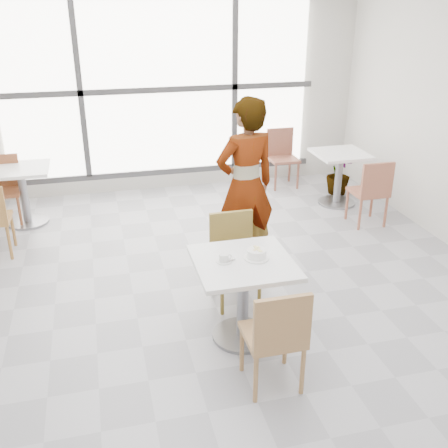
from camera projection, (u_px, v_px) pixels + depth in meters
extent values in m
plane|color=#9E9EA5|center=(216.00, 307.00, 4.97)|extent=(7.00, 7.00, 0.00)
plane|color=silver|center=(159.00, 89.00, 7.47)|extent=(6.00, 0.00, 6.00)
cube|color=white|center=(160.00, 89.00, 7.41)|extent=(4.40, 0.04, 2.40)
cube|color=#3F3F42|center=(160.00, 90.00, 7.39)|extent=(4.60, 0.05, 0.08)
cube|color=#3F3F42|center=(80.00, 93.00, 7.14)|extent=(0.08, 0.05, 2.40)
cube|color=#3F3F42|center=(235.00, 87.00, 7.63)|extent=(0.08, 0.05, 2.40)
cube|color=#3F3F42|center=(164.00, 172.00, 7.88)|extent=(4.60, 0.05, 0.08)
cube|color=silver|center=(243.00, 263.00, 4.25)|extent=(0.80, 0.80, 0.04)
cylinder|color=slate|center=(243.00, 302.00, 4.40)|extent=(0.10, 0.10, 0.71)
cylinder|color=slate|center=(242.00, 335.00, 4.54)|extent=(0.52, 0.52, 0.03)
cube|color=#A4794B|center=(272.00, 335.00, 3.85)|extent=(0.42, 0.42, 0.04)
cube|color=#A4794B|center=(283.00, 323.00, 3.58)|extent=(0.42, 0.04, 0.42)
cylinder|color=#A4794B|center=(285.00, 342.00, 4.14)|extent=(0.04, 0.04, 0.41)
cylinder|color=#A4794B|center=(302.00, 371.00, 3.82)|extent=(0.04, 0.04, 0.41)
cylinder|color=#A4794B|center=(242.00, 349.00, 4.06)|extent=(0.04, 0.04, 0.41)
cylinder|color=#A4794B|center=(256.00, 379.00, 3.74)|extent=(0.04, 0.04, 0.41)
cube|color=olive|center=(236.00, 262.00, 4.89)|extent=(0.42, 0.42, 0.04)
cube|color=olive|center=(231.00, 232.00, 4.97)|extent=(0.42, 0.04, 0.42)
cylinder|color=olive|center=(222.00, 295.00, 4.78)|extent=(0.04, 0.04, 0.41)
cylinder|color=olive|center=(213.00, 276.00, 5.10)|extent=(0.04, 0.04, 0.41)
cylinder|color=olive|center=(259.00, 290.00, 4.86)|extent=(0.04, 0.04, 0.41)
cylinder|color=olive|center=(248.00, 272.00, 5.18)|extent=(0.04, 0.04, 0.41)
cylinder|color=white|center=(256.00, 258.00, 4.27)|extent=(0.21, 0.21, 0.01)
cylinder|color=white|center=(257.00, 253.00, 4.26)|extent=(0.16, 0.16, 0.07)
torus|color=white|center=(257.00, 250.00, 4.24)|extent=(0.16, 0.16, 0.01)
cylinder|color=beige|center=(257.00, 254.00, 4.26)|extent=(0.14, 0.14, 0.05)
cylinder|color=beige|center=(257.00, 248.00, 4.27)|extent=(0.03, 0.03, 0.01)
cylinder|color=beige|center=(259.00, 248.00, 4.27)|extent=(0.03, 0.03, 0.02)
cylinder|color=beige|center=(255.00, 246.00, 4.28)|extent=(0.03, 0.03, 0.01)
cylinder|color=beige|center=(259.00, 250.00, 4.23)|extent=(0.03, 0.03, 0.02)
cylinder|color=#F3ED9D|center=(260.00, 251.00, 4.21)|extent=(0.03, 0.03, 0.02)
cylinder|color=beige|center=(256.00, 248.00, 4.26)|extent=(0.03, 0.03, 0.01)
cylinder|color=beige|center=(254.00, 250.00, 4.23)|extent=(0.03, 0.03, 0.02)
cylinder|color=#F3E89C|center=(258.00, 250.00, 4.23)|extent=(0.03, 0.03, 0.02)
cylinder|color=#F8EBA0|center=(256.00, 250.00, 4.25)|extent=(0.03, 0.03, 0.02)
cylinder|color=beige|center=(261.00, 252.00, 4.21)|extent=(0.03, 0.03, 0.02)
cylinder|color=#F7E89F|center=(257.00, 247.00, 4.27)|extent=(0.03, 0.03, 0.02)
cylinder|color=silver|center=(224.00, 261.00, 4.22)|extent=(0.13, 0.13, 0.01)
cylinder|color=silver|center=(224.00, 257.00, 4.21)|extent=(0.08, 0.08, 0.06)
torus|color=silver|center=(229.00, 257.00, 4.22)|extent=(0.05, 0.01, 0.05)
cylinder|color=black|center=(224.00, 255.00, 4.20)|extent=(0.07, 0.07, 0.00)
cube|color=#B7B6BA|center=(231.00, 261.00, 4.21)|extent=(0.09, 0.05, 0.00)
sphere|color=#B7B6BA|center=(234.00, 259.00, 4.23)|extent=(0.02, 0.02, 0.02)
imported|color=black|center=(246.00, 186.00, 5.38)|extent=(0.75, 0.58, 1.85)
cube|color=white|center=(20.00, 170.00, 6.52)|extent=(0.70, 0.70, 0.04)
cylinder|color=gray|center=(24.00, 197.00, 6.67)|extent=(0.10, 0.10, 0.71)
cylinder|color=gray|center=(29.00, 222.00, 6.80)|extent=(0.52, 0.52, 0.03)
cube|color=white|center=(341.00, 154.00, 7.15)|extent=(0.70, 0.70, 0.04)
cylinder|color=gray|center=(338.00, 180.00, 7.30)|extent=(0.10, 0.10, 0.71)
cylinder|color=gray|center=(336.00, 202.00, 7.44)|extent=(0.52, 0.52, 0.03)
cylinder|color=#9E6D37|center=(13.00, 230.00, 6.11)|extent=(0.04, 0.04, 0.41)
cylinder|color=#9E6D37|center=(9.00, 243.00, 5.79)|extent=(0.04, 0.04, 0.41)
cube|color=brown|center=(4.00, 192.00, 6.63)|extent=(0.42, 0.42, 0.04)
cube|color=brown|center=(2.00, 170.00, 6.71)|extent=(0.42, 0.04, 0.42)
cylinder|color=brown|center=(20.00, 212.00, 6.61)|extent=(0.04, 0.04, 0.41)
cylinder|color=brown|center=(23.00, 202.00, 6.93)|extent=(0.04, 0.04, 0.41)
cube|color=#A15C44|center=(368.00, 192.00, 6.63)|extent=(0.42, 0.42, 0.04)
cube|color=#A15C44|center=(378.00, 180.00, 6.37)|extent=(0.42, 0.04, 0.42)
cylinder|color=#A15C44|center=(372.00, 202.00, 6.92)|extent=(0.04, 0.04, 0.41)
cylinder|color=#A15C44|center=(386.00, 212.00, 6.61)|extent=(0.04, 0.04, 0.41)
cylinder|color=#A15C44|center=(347.00, 205.00, 6.84)|extent=(0.04, 0.04, 0.41)
cylinder|color=#A15C44|center=(360.00, 215.00, 6.52)|extent=(0.04, 0.04, 0.41)
cube|color=#905441|center=(283.00, 159.00, 7.95)|extent=(0.42, 0.42, 0.04)
cube|color=#905441|center=(280.00, 142.00, 8.03)|extent=(0.42, 0.04, 0.42)
cylinder|color=#905441|center=(276.00, 178.00, 7.85)|extent=(0.04, 0.04, 0.41)
cylinder|color=#905441|center=(268.00, 171.00, 8.16)|extent=(0.04, 0.04, 0.41)
cylinder|color=#905441|center=(298.00, 176.00, 7.93)|extent=(0.04, 0.04, 0.41)
cylinder|color=#905441|center=(289.00, 169.00, 8.25)|extent=(0.04, 0.04, 0.41)
imported|color=#468540|center=(338.00, 173.00, 7.70)|extent=(0.37, 0.37, 0.64)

